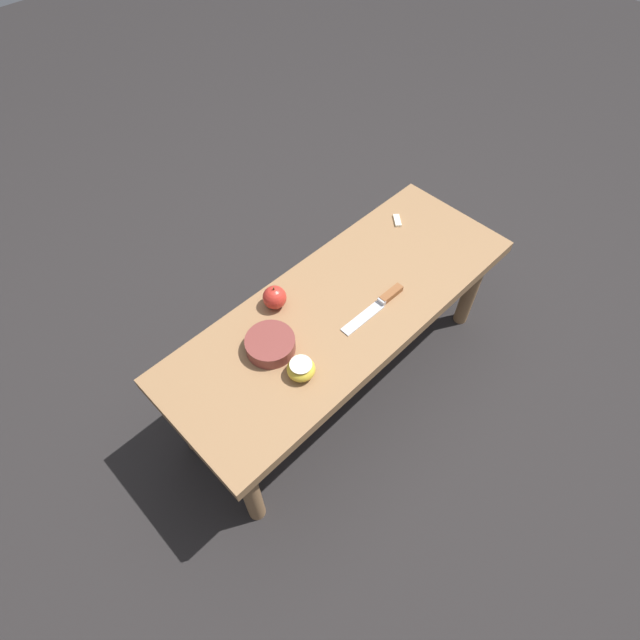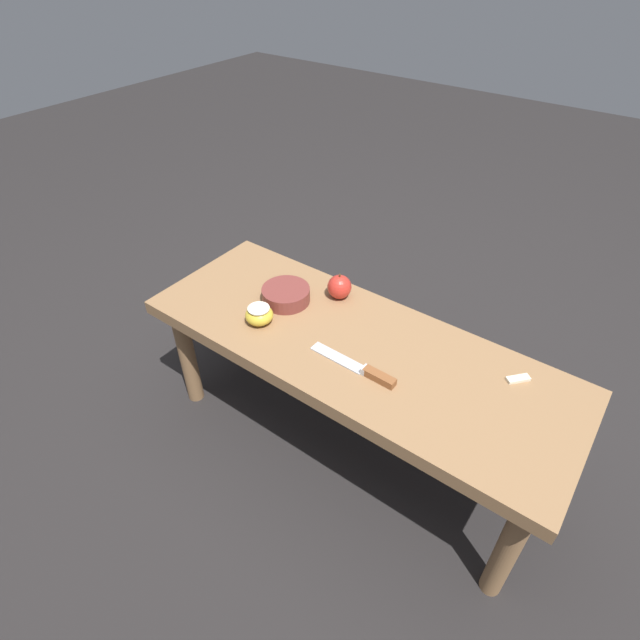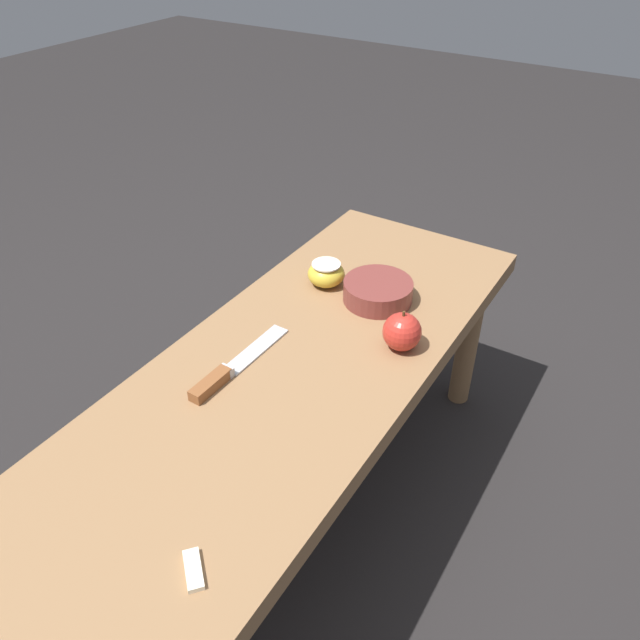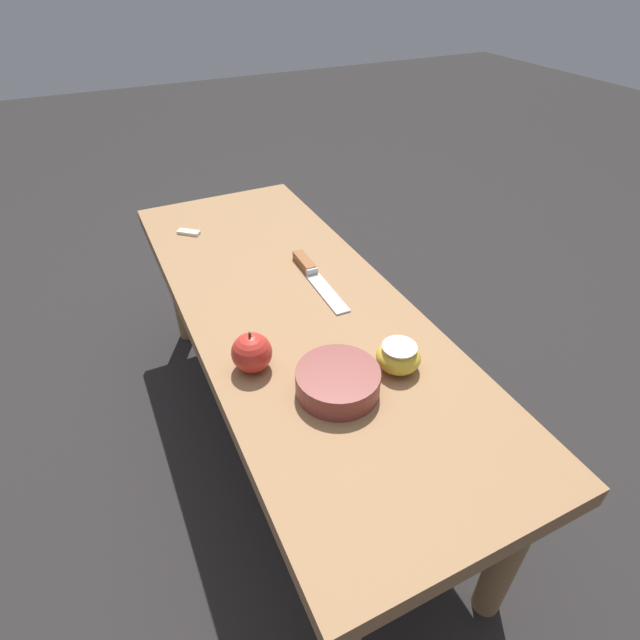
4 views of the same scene
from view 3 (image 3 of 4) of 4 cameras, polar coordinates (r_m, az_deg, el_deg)
ground_plane at (r=1.40m, az=-2.17°, el=-17.22°), size 8.00×8.00×0.00m
wooden_bench at (r=1.13m, az=-2.58°, el=-6.19°), size 1.17×0.43×0.42m
knife at (r=1.08m, az=-8.60°, el=-4.78°), size 0.24×0.04×0.02m
apple_whole at (r=1.12m, az=7.51°, el=-1.07°), size 0.07×0.07×0.08m
apple_cut at (r=1.29m, az=0.57°, el=4.27°), size 0.08×0.08×0.05m
apple_slice_near_knife at (r=0.84m, az=-11.49°, el=-21.48°), size 0.05×0.06×0.01m
bowl at (r=1.25m, az=5.31°, el=2.64°), size 0.14×0.14×0.04m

